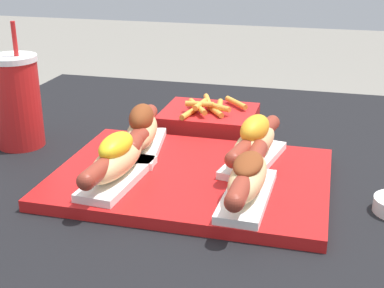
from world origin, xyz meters
TOP-DOWN VIEW (x-y plane):
  - serving_tray at (-0.00, -0.03)m, footprint 0.42×0.31m
  - hot_dog_0 at (-0.10, -0.09)m, footprint 0.07×0.21m
  - hot_dog_1 at (0.10, -0.09)m, footprint 0.06×0.21m
  - hot_dog_2 at (-0.11, 0.04)m, footprint 0.09×0.21m
  - hot_dog_3 at (0.09, 0.03)m, footprint 0.09×0.21m
  - drink_cup at (-0.35, 0.05)m, footprint 0.09×0.09m
  - fries_basket at (-0.03, 0.24)m, footprint 0.19×0.15m

SIDE VIEW (x-z plane):
  - serving_tray at x=0.00m, z-range 0.70..0.72m
  - fries_basket at x=-0.03m, z-range 0.69..0.75m
  - hot_dog_1 at x=0.10m, z-range 0.72..0.79m
  - hot_dog_0 at x=-0.10m, z-range 0.72..0.79m
  - hot_dog_3 at x=0.09m, z-range 0.72..0.80m
  - hot_dog_2 at x=-0.11m, z-range 0.72..0.80m
  - drink_cup at x=-0.35m, z-range 0.68..0.90m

